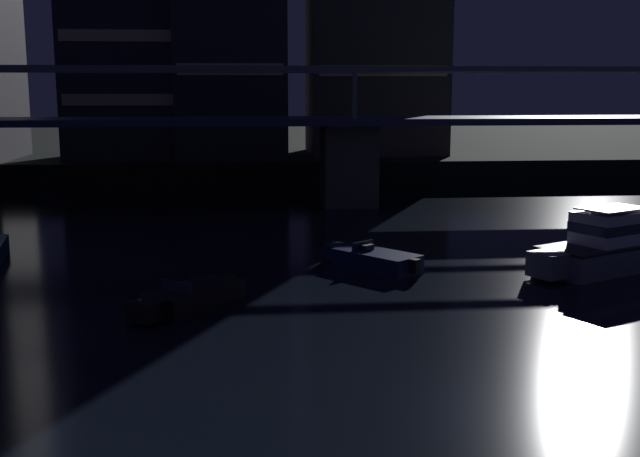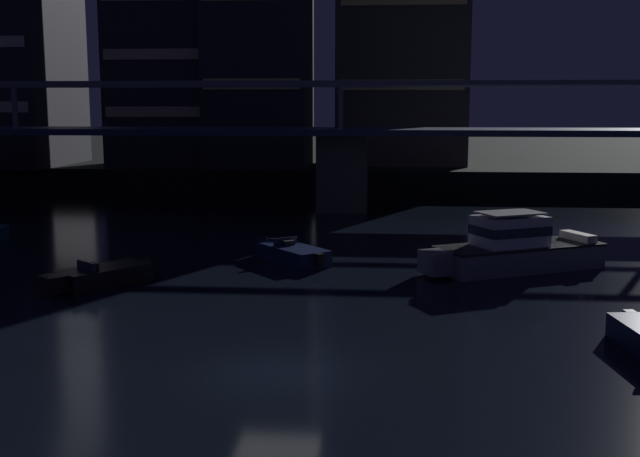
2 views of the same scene
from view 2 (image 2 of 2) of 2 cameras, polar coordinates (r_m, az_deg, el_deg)
name	(u,v)px [view 2 (image 2 of 2)]	position (r m, az deg, el deg)	size (l,w,h in m)	color
ground_plane	(276,372)	(23.65, -3.16, -10.32)	(400.00, 400.00, 0.00)	black
far_riverbank	(362,154)	(106.42, 3.04, 5.40)	(240.00, 80.00, 2.20)	black
river_bridge	(343,148)	(58.33, 1.66, 5.82)	(99.68, 6.40, 9.38)	#4C4944
tower_west_low	(7,15)	(78.58, -21.67, 14.11)	(9.72, 12.83, 27.17)	#282833
tower_west_tall	(166,28)	(75.19, -11.04, 14.02)	(9.51, 8.87, 25.05)	#282833
cabin_cruiser_near_left	(514,248)	(38.47, 13.82, -1.39)	(9.10, 6.00, 2.79)	gray
speedboat_near_right	(100,276)	(35.57, -15.60, -3.34)	(4.09, 4.63, 1.16)	black
speedboat_mid_left	(292,254)	(39.34, -2.01, -1.84)	(4.14, 4.60, 1.16)	#19234C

